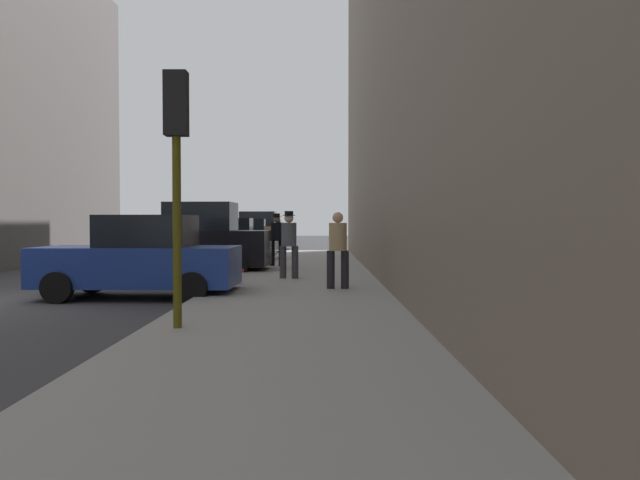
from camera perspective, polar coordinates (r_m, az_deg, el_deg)
ground_plane at (r=14.42m, az=-27.02°, el=-5.06°), size 120.00×120.00×0.00m
sidewalk at (r=12.86m, az=-2.34°, el=-5.34°), size 4.00×40.00×0.15m
parked_blue_sedan at (r=13.97m, az=-16.13°, el=-1.66°), size 4.24×2.14×1.79m
parked_black_suv at (r=19.86m, az=-11.27°, el=-0.12°), size 4.67×2.20×2.25m
parked_dark_green_sedan at (r=25.43m, az=-8.79°, el=-0.13°), size 4.22×2.10×1.79m
parked_silver_sedan at (r=31.49m, az=-7.10°, el=0.22°), size 4.26×2.18×1.79m
parked_bronze_suv at (r=37.53m, az=-5.96°, el=0.74°), size 4.64×2.14×2.25m
parked_red_hatchback at (r=44.04m, az=-5.08°, el=0.64°), size 4.23×2.12×1.79m
fire_hydrant at (r=15.29m, az=-7.81°, el=-2.64°), size 0.42×0.22×0.70m
traffic_light at (r=9.07m, az=-13.03°, el=8.68°), size 0.32×0.32×3.60m
pedestrian_with_fedora at (r=21.16m, az=-4.03°, el=0.30°), size 0.53×0.47×1.78m
pedestrian_with_beanie at (r=16.47m, az=-2.90°, el=-0.09°), size 0.51×0.42×1.78m
pedestrian_in_tan_coat at (r=13.92m, az=1.60°, el=-0.55°), size 0.51×0.43×1.71m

